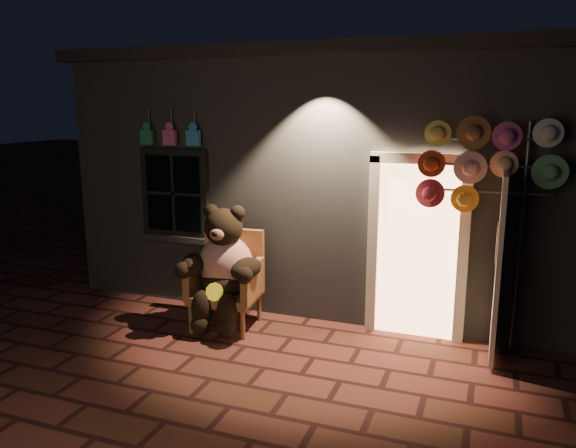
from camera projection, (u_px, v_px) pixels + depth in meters
The scene contains 5 objects.
ground at pixel (264, 368), 5.94m from camera, with size 60.00×60.00×0.00m, color maroon.
shop_building at pixel (357, 166), 9.23m from camera, with size 7.30×5.95×3.51m.
wicker_armchair at pixel (228, 279), 7.01m from camera, with size 0.88×0.80×1.19m.
teddy_bear at pixel (223, 267), 6.82m from camera, with size 1.09×0.88×1.51m.
hat_rack at pixel (483, 163), 5.98m from camera, with size 1.46×0.22×2.58m.
Camera 1 is at (2.15, -5.05, 2.74)m, focal length 35.00 mm.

